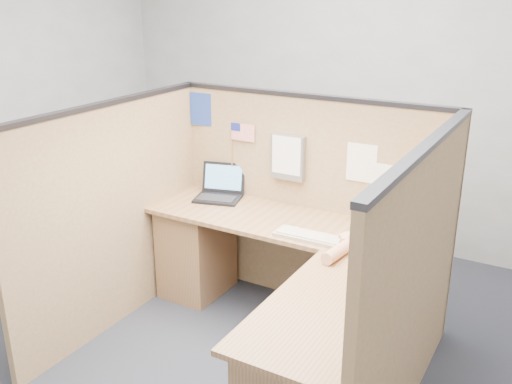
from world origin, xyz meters
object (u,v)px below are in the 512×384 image
Objects in this scene: l_desk at (284,298)px; laptop at (222,190)px; keyboard at (310,237)px; mouse at (348,240)px.

l_desk is 1.06m from laptop.
keyboard is (0.88, -0.36, -0.04)m from laptop.
laptop is at bearing 156.66° from keyboard.
laptop is at bearing 145.10° from l_desk.
l_desk is at bearing -50.74° from laptop.
mouse is (1.11, -0.31, -0.04)m from laptop.
mouse is (0.23, 0.05, 0.01)m from keyboard.
laptop is at bearing 164.37° from mouse.
mouse is at bearing 10.45° from keyboard.
laptop is 1.15m from mouse.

